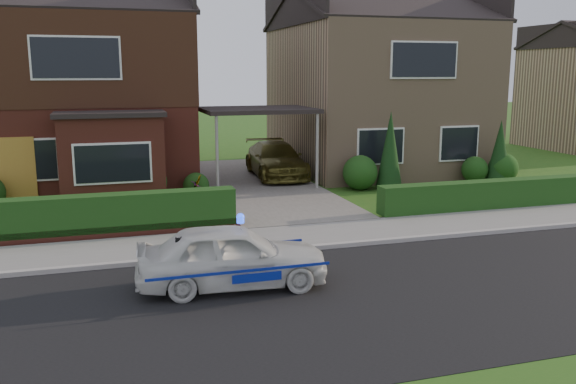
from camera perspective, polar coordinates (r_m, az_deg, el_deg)
name	(u,v)px	position (r m, az deg, el deg)	size (l,w,h in m)	color
ground	(405,293)	(11.59, 10.86, -9.23)	(120.00, 120.00, 0.00)	#255516
road	(405,293)	(11.59, 10.86, -9.23)	(60.00, 6.00, 0.02)	black
kerb	(343,245)	(14.20, 5.13, -4.98)	(60.00, 0.16, 0.12)	#9E9993
sidewalk	(327,234)	(15.14, 3.64, -3.96)	(60.00, 2.00, 0.10)	slate
driveway	(258,185)	(21.57, -2.80, 0.66)	(3.80, 12.00, 0.12)	#666059
house_left	(81,77)	(23.48, -18.76, 10.16)	(7.50, 9.53, 7.25)	brown
house_right	(375,80)	(25.99, 8.14, 10.35)	(7.50, 8.06, 7.25)	tan
carport_link	(258,111)	(21.21, -2.84, 7.55)	(3.80, 3.00, 2.77)	black
dwarf_wall	(81,235)	(15.37, -18.79, -3.82)	(7.70, 0.25, 0.36)	brown
hedge_left	(82,241)	(15.56, -18.74, -4.33)	(7.50, 0.55, 0.90)	#1B3B12
hedge_right	(496,210)	(18.95, 18.92, -1.61)	(7.50, 0.55, 0.80)	#1B3B12
shrub_left_mid	(145,182)	(19.20, -13.20, 0.88)	(1.32, 1.32, 1.32)	#1B3B12
shrub_left_near	(196,186)	(19.70, -8.59, 0.60)	(0.84, 0.84, 0.84)	#1B3B12
shrub_right_near	(360,173)	(21.01, 6.76, 1.81)	(1.20, 1.20, 1.20)	#1B3B12
shrub_right_mid	(475,169)	(23.33, 17.07, 2.03)	(0.96, 0.96, 0.96)	#1B3B12
shrub_right_far	(503,168)	(23.65, 19.49, 2.15)	(1.08, 1.08, 1.08)	#1B3B12
conifer_a	(390,152)	(21.15, 9.51, 3.71)	(0.90, 0.90, 2.60)	black
conifer_b	(500,153)	(23.46, 19.19, 3.48)	(0.90, 0.90, 2.20)	black
police_car	(232,257)	(11.50, -5.24, -6.04)	(3.27, 3.66, 1.38)	silver
driveway_car	(276,160)	(22.89, -1.15, 3.05)	(1.78, 4.38, 1.27)	brown
potted_plant_b	(196,189)	(19.10, -8.62, 0.28)	(0.38, 0.47, 0.85)	gray
potted_plant_c	(196,192)	(19.12, -8.61, 0.00)	(0.37, 0.37, 0.66)	gray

